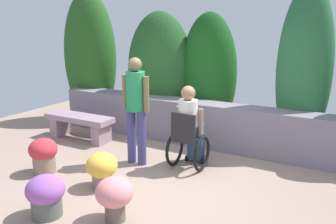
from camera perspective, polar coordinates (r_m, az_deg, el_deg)
ground_plane at (r=5.45m, az=-1.17°, el=-10.57°), size 10.30×10.30×0.00m
stone_retaining_wall at (r=6.76m, az=6.26°, el=-1.97°), size 6.44×0.48×0.82m
hedge_backdrop at (r=7.38m, az=2.77°, el=6.83°), size 7.18×1.16×2.96m
stone_bench at (r=7.33m, az=-13.79°, el=-1.77°), size 1.44×0.45×0.49m
person_in_wheelchair at (r=5.68m, az=3.37°, el=-2.83°), size 0.53×0.66×1.33m
person_standing_companion at (r=5.75m, az=-5.10°, el=1.30°), size 0.49×0.30×1.74m
flower_pot_purple_near at (r=5.88m, az=-19.06°, el=-6.28°), size 0.43×0.43×0.55m
flower_pot_terracotta_by_wall at (r=4.64m, az=-18.72°, el=-12.21°), size 0.46×0.46×0.52m
flower_pot_red_accent at (r=4.34m, az=-8.43°, el=-12.88°), size 0.45×0.45×0.53m
flower_pot_small_foreground at (r=5.19m, az=-10.40°, el=-8.71°), size 0.44×0.44×0.50m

